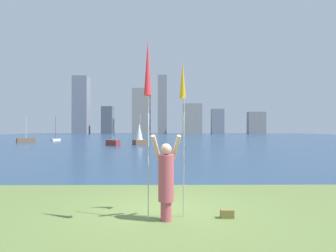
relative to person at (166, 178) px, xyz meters
name	(u,v)px	position (x,y,z in m)	size (l,w,h in m)	color
ground	(166,139)	(-0.05, 51.80, -1.04)	(120.00, 138.00, 0.12)	#5B7038
person	(166,178)	(0.00, 0.00, 0.00)	(0.73, 0.54, 1.99)	#B24C59
kite_flag_left	(148,72)	(-0.42, -0.19, 2.43)	(0.16, 0.58, 4.16)	#B2B2B7
kite_flag_right	(183,85)	(0.42, 0.48, 2.24)	(0.16, 0.73, 3.80)	#B2B2B7
bag	(227,214)	(1.45, 0.17, -0.88)	(0.31, 0.16, 0.20)	olive
sailboat_1	(140,135)	(-3.47, 30.91, 0.24)	(2.00, 1.89, 4.08)	brown
sailboat_2	(26,140)	(-21.69, 37.75, -0.60)	(2.25, 2.30, 3.97)	brown
sailboat_3	(113,142)	(-6.66, 29.31, -0.60)	(1.95, 1.71, 4.52)	maroon
sailboat_4	(56,140)	(-18.74, 41.95, -0.71)	(1.31, 1.79, 4.17)	white
skyline_tower_0	(81,105)	(-34.15, 108.56, 10.58)	(5.90, 5.71, 23.11)	gray
skyline_tower_1	(108,120)	(-23.80, 110.27, 4.58)	(4.36, 5.66, 11.11)	#565B66
skyline_tower_2	(141,111)	(-9.92, 108.71, 8.17)	(7.20, 4.32, 18.30)	gray
skyline_tower_3	(162,105)	(-1.40, 109.44, 10.72)	(3.55, 7.79, 23.39)	gray
skyline_tower_4	(192,119)	(10.44, 105.83, 4.97)	(7.16, 5.61, 11.88)	gray
skyline_tower_5	(217,121)	(21.03, 109.20, 4.07)	(4.94, 3.68, 10.09)	gray
skyline_tower_6	(256,123)	(37.10, 109.97, 3.49)	(7.01, 3.58, 8.93)	gray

